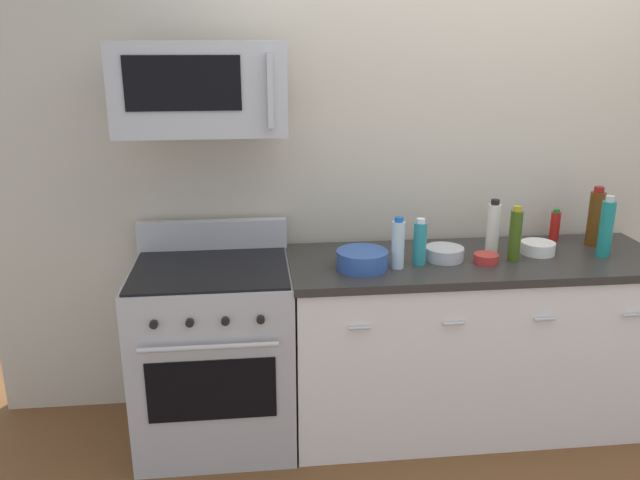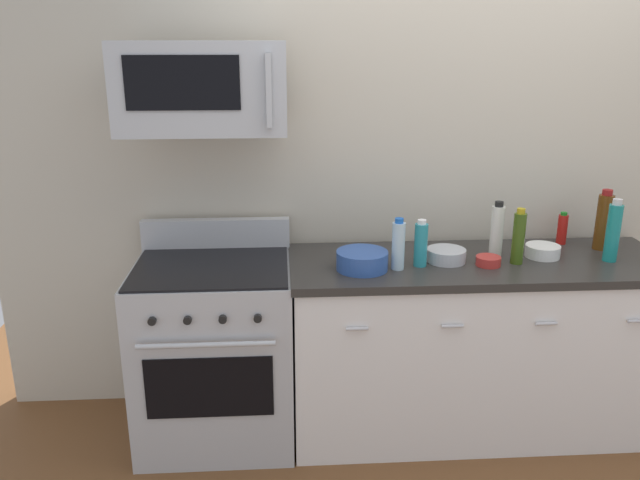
{
  "view_description": "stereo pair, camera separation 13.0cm",
  "coord_description": "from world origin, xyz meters",
  "px_view_note": "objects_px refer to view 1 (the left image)",
  "views": [
    {
      "loc": [
        -1.11,
        -2.88,
        1.96
      ],
      "look_at": [
        -0.8,
        -0.05,
        1.05
      ],
      "focal_mm": 35.74,
      "sensor_mm": 36.0,
      "label": 1
    },
    {
      "loc": [
        -0.98,
        -2.89,
        1.96
      ],
      "look_at": [
        -0.8,
        -0.05,
        1.05
      ],
      "focal_mm": 35.74,
      "sensor_mm": 36.0,
      "label": 2
    }
  ],
  "objects_px": {
    "bottle_olive_oil": "(515,235)",
    "bowl_steel_prep": "(444,253)",
    "bottle_wine_amber": "(595,218)",
    "bottle_water_clear": "(398,244)",
    "bottle_vinegar_white": "(493,228)",
    "bottle_dish_soap": "(420,243)",
    "bowl_white_ceramic": "(538,247)",
    "bowl_blue_mixing": "(362,259)",
    "bottle_hot_sauce_red": "(555,226)",
    "bottle_sparkling_teal": "(606,228)",
    "bowl_red_small": "(486,258)",
    "range_oven": "(215,353)",
    "microwave": "(201,88)"
  },
  "relations": [
    {
      "from": "bowl_steel_prep",
      "to": "bowl_blue_mixing",
      "type": "bearing_deg",
      "value": -168.79
    },
    {
      "from": "bottle_olive_oil",
      "to": "bottle_dish_soap",
      "type": "xyz_separation_m",
      "value": [
        -0.47,
        -0.0,
        -0.02
      ]
    },
    {
      "from": "bottle_wine_amber",
      "to": "bowl_red_small",
      "type": "bearing_deg",
      "value": -162.34
    },
    {
      "from": "bottle_hot_sauce_red",
      "to": "bowl_steel_prep",
      "type": "distance_m",
      "value": 0.72
    },
    {
      "from": "bowl_white_ceramic",
      "to": "bowl_red_small",
      "type": "xyz_separation_m",
      "value": [
        -0.31,
        -0.11,
        -0.01
      ]
    },
    {
      "from": "bottle_wine_amber",
      "to": "bowl_blue_mixing",
      "type": "xyz_separation_m",
      "value": [
        -1.27,
        -0.22,
        -0.1
      ]
    },
    {
      "from": "bottle_wine_amber",
      "to": "bottle_olive_oil",
      "type": "distance_m",
      "value": 0.54
    },
    {
      "from": "bottle_wine_amber",
      "to": "bottle_water_clear",
      "type": "xyz_separation_m",
      "value": [
        -1.1,
        -0.23,
        -0.03
      ]
    },
    {
      "from": "bottle_sparkling_teal",
      "to": "bottle_water_clear",
      "type": "bearing_deg",
      "value": -177.28
    },
    {
      "from": "range_oven",
      "to": "bottle_water_clear",
      "type": "xyz_separation_m",
      "value": [
        0.88,
        -0.1,
        0.57
      ]
    },
    {
      "from": "bottle_hot_sauce_red",
      "to": "bowl_white_ceramic",
      "type": "xyz_separation_m",
      "value": [
        -0.18,
        -0.2,
        -0.05
      ]
    },
    {
      "from": "bottle_hot_sauce_red",
      "to": "bottle_dish_soap",
      "type": "xyz_separation_m",
      "value": [
        -0.82,
        -0.29,
        0.03
      ]
    },
    {
      "from": "bottle_olive_oil",
      "to": "bowl_steel_prep",
      "type": "relative_size",
      "value": 1.45
    },
    {
      "from": "bottle_water_clear",
      "to": "bowl_blue_mixing",
      "type": "bearing_deg",
      "value": 177.93
    },
    {
      "from": "bottle_sparkling_teal",
      "to": "bottle_vinegar_white",
      "type": "bearing_deg",
      "value": 168.16
    },
    {
      "from": "bottle_dish_soap",
      "to": "bowl_red_small",
      "type": "height_order",
      "value": "bottle_dish_soap"
    },
    {
      "from": "bottle_wine_amber",
      "to": "bottle_water_clear",
      "type": "bearing_deg",
      "value": -168.15
    },
    {
      "from": "bottle_wine_amber",
      "to": "bowl_steel_prep",
      "type": "bearing_deg",
      "value": -170.54
    },
    {
      "from": "range_oven",
      "to": "bowl_steel_prep",
      "type": "xyz_separation_m",
      "value": [
        1.14,
        -0.01,
        0.48
      ]
    },
    {
      "from": "bottle_wine_amber",
      "to": "bottle_hot_sauce_red",
      "type": "relative_size",
      "value": 1.83
    },
    {
      "from": "bottle_sparkling_teal",
      "to": "bottle_vinegar_white",
      "type": "relative_size",
      "value": 1.11
    },
    {
      "from": "bottle_hot_sauce_red",
      "to": "bowl_steel_prep",
      "type": "bearing_deg",
      "value": -160.37
    },
    {
      "from": "range_oven",
      "to": "bottle_dish_soap",
      "type": "distance_m",
      "value": 1.15
    },
    {
      "from": "bottle_hot_sauce_red",
      "to": "bottle_dish_soap",
      "type": "relative_size",
      "value": 0.75
    },
    {
      "from": "bottle_water_clear",
      "to": "bottle_sparkling_teal",
      "type": "distance_m",
      "value": 1.06
    },
    {
      "from": "bottle_wine_amber",
      "to": "bottle_sparkling_teal",
      "type": "xyz_separation_m",
      "value": [
        -0.04,
        -0.18,
        -0.0
      ]
    },
    {
      "from": "bottle_dish_soap",
      "to": "bowl_white_ceramic",
      "type": "relative_size",
      "value": 1.34
    },
    {
      "from": "bottle_dish_soap",
      "to": "bottle_olive_oil",
      "type": "bearing_deg",
      "value": 0.6
    },
    {
      "from": "microwave",
      "to": "bowl_steel_prep",
      "type": "xyz_separation_m",
      "value": [
        1.14,
        -0.06,
        -0.8
      ]
    },
    {
      "from": "bottle_wine_amber",
      "to": "bottle_dish_soap",
      "type": "height_order",
      "value": "bottle_wine_amber"
    },
    {
      "from": "range_oven",
      "to": "bowl_red_small",
      "type": "xyz_separation_m",
      "value": [
        1.33,
        -0.08,
        0.47
      ]
    },
    {
      "from": "bottle_vinegar_white",
      "to": "bowl_steel_prep",
      "type": "height_order",
      "value": "bottle_vinegar_white"
    },
    {
      "from": "bottle_wine_amber",
      "to": "bowl_white_ceramic",
      "type": "xyz_separation_m",
      "value": [
        -0.35,
        -0.1,
        -0.12
      ]
    },
    {
      "from": "bottle_wine_amber",
      "to": "bottle_hot_sauce_red",
      "type": "distance_m",
      "value": 0.2
    },
    {
      "from": "bowl_steel_prep",
      "to": "bowl_blue_mixing",
      "type": "height_order",
      "value": "bowl_blue_mixing"
    },
    {
      "from": "bottle_olive_oil",
      "to": "bowl_blue_mixing",
      "type": "bearing_deg",
      "value": -177.23
    },
    {
      "from": "bottle_wine_amber",
      "to": "bottle_sparkling_teal",
      "type": "distance_m",
      "value": 0.19
    },
    {
      "from": "bottle_dish_soap",
      "to": "bowl_white_ceramic",
      "type": "height_order",
      "value": "bottle_dish_soap"
    },
    {
      "from": "range_oven",
      "to": "bottle_olive_oil",
      "type": "bearing_deg",
      "value": -2.29
    },
    {
      "from": "bowl_white_ceramic",
      "to": "bottle_vinegar_white",
      "type": "bearing_deg",
      "value": 171.47
    },
    {
      "from": "microwave",
      "to": "bottle_sparkling_teal",
      "type": "distance_m",
      "value": 2.06
    },
    {
      "from": "bottle_vinegar_white",
      "to": "bottle_dish_soap",
      "type": "bearing_deg",
      "value": -163.06
    },
    {
      "from": "bottle_water_clear",
      "to": "bottle_vinegar_white",
      "type": "bearing_deg",
      "value": 17.22
    },
    {
      "from": "bottle_vinegar_white",
      "to": "bowl_red_small",
      "type": "xyz_separation_m",
      "value": [
        -0.08,
        -0.14,
        -0.11
      ]
    },
    {
      "from": "microwave",
      "to": "bottle_vinegar_white",
      "type": "xyz_separation_m",
      "value": [
        1.4,
        0.02,
        -0.7
      ]
    },
    {
      "from": "bottle_wine_amber",
      "to": "bottle_vinegar_white",
      "type": "relative_size",
      "value": 1.12
    },
    {
      "from": "microwave",
      "to": "bowl_red_small",
      "type": "height_order",
      "value": "microwave"
    },
    {
      "from": "bowl_steel_prep",
      "to": "bottle_wine_amber",
      "type": "bearing_deg",
      "value": 9.46
    },
    {
      "from": "bottle_dish_soap",
      "to": "bowl_white_ceramic",
      "type": "bearing_deg",
      "value": 8.03
    },
    {
      "from": "bowl_red_small",
      "to": "bottle_dish_soap",
      "type": "bearing_deg",
      "value": 177.21
    }
  ]
}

